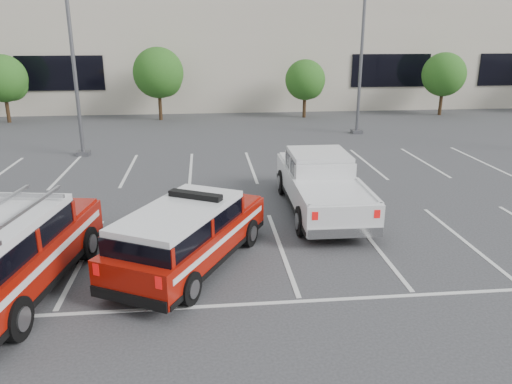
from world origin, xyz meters
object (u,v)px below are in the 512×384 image
Objects in this scene: light_pole_left at (72,46)px; fire_chief_suv at (188,239)px; convention_building at (228,44)px; tree_left at (5,80)px; light_pole_mid at (362,43)px; tree_right at (445,76)px; ladder_suv at (7,259)px; tree_mid_left at (160,75)px; tree_mid_right at (306,81)px; white_pickup at (321,189)px.

light_pole_left reaches higher than fire_chief_suv.
fire_chief_suv is at bearing -94.74° from convention_building.
light_pole_mid is at bearing -15.43° from tree_left.
ladder_suv is (-21.68, -23.86, -1.87)m from tree_right.
convention_building is 10.60× the size of fire_chief_suv.
tree_mid_left is 24.02m from ladder_suv.
light_pole_mid is (11.91, -6.05, 2.14)m from tree_mid_left.
tree_mid_left is 1.21× the size of tree_mid_right.
light_pole_mid reaches higher than white_pickup.
white_pickup is (-3.30, -19.05, -1.73)m from tree_mid_right.
convention_building is 18.11m from tree_left.
ladder_suv is at bearing -149.35° from white_pickup.
convention_building is at bearing 94.01° from white_pickup.
tree_right reaches higher than tree_mid_right.
light_pole_mid is (21.91, -6.05, 2.41)m from tree_left.
light_pole_mid is (6.82, -15.86, 0.47)m from convention_building.
light_pole_mid is at bearing 14.93° from light_pole_left.
ladder_suv is (1.41, -13.82, -4.28)m from light_pole_left.
convention_building is 33.04m from fire_chief_suv.
tree_mid_right is at bearing -180.00° from tree_right.
convention_building is 21.49m from light_pole_left.
convention_building is 9.50× the size of white_pickup.
ladder_suv is at bearing -132.26° from tree_right.
white_pickup is at bearing -124.91° from tree_right.
tree_left is at bearing 180.00° from tree_mid_right.
tree_right reaches higher than fire_chief_suv.
tree_left is 0.78× the size of fire_chief_suv.
tree_left is 10.00m from tree_mid_left.
ladder_suv reaches higher than fire_chief_suv.
ladder_suv is at bearing -138.27° from fire_chief_suv.
white_pickup is at bearing -42.60° from light_pole_left.
light_pole_left is at bearing -107.10° from tree_mid_left.
tree_left is at bearing 132.05° from white_pickup.
tree_mid_right is 6.88m from light_pole_mid.
ladder_suv reaches higher than white_pickup.
light_pole_left is (6.91, -10.05, 2.41)m from tree_left.
tree_mid_left reaches higher than white_pickup.
light_pole_mid is 1.70× the size of ladder_suv.
white_pickup is (-13.30, -19.05, -2.00)m from tree_right.
convention_building is 9.99× the size of ladder_suv.
tree_mid_left is 20.00m from tree_right.
white_pickup is at bearing -99.81° from tree_mid_right.
tree_mid_right is (4.91, -9.82, -2.22)m from convention_building.
tree_mid_left is 10.01m from tree_mid_right.
light_pole_left is (-23.09, -10.05, 2.41)m from tree_right.
tree_left is 1.11× the size of tree_mid_right.
tree_right is 0.70× the size of white_pickup.
tree_mid_left is 10.73m from light_pole_left.
tree_mid_left is at bearing 123.93° from fire_chief_suv.
light_pole_left is at bearing -156.49° from tree_right.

